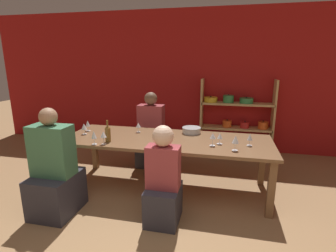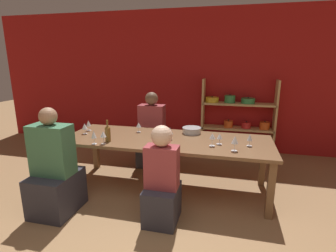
# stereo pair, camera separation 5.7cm
# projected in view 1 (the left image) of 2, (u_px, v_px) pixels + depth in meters

# --- Properties ---
(wall_back_red) EXTENTS (8.80, 0.06, 2.70)m
(wall_back_red) POSITION_uv_depth(u_px,v_px,m) (196.00, 81.00, 5.15)
(wall_back_red) COLOR #A31919
(wall_back_red) RESTS_ON ground_plane
(shelf_unit) EXTENTS (1.35, 0.30, 1.41)m
(shelf_unit) POSITION_uv_depth(u_px,v_px,m) (235.00, 124.00, 4.98)
(shelf_unit) COLOR tan
(shelf_unit) RESTS_ON ground_plane
(dining_table) EXTENTS (2.77, 1.00, 0.73)m
(dining_table) POSITION_uv_depth(u_px,v_px,m) (166.00, 144.00, 3.53)
(dining_table) COLOR brown
(dining_table) RESTS_ON ground_plane
(mixing_bowl) EXTENTS (0.27, 0.27, 0.09)m
(mixing_bowl) POSITION_uv_depth(u_px,v_px,m) (191.00, 130.00, 3.77)
(mixing_bowl) COLOR #B7BABC
(mixing_bowl) RESTS_ON dining_table
(wine_bottle_green) EXTENTS (0.07, 0.07, 0.28)m
(wine_bottle_green) POSITION_uv_depth(u_px,v_px,m) (108.00, 133.00, 3.36)
(wine_bottle_green) COLOR brown
(wine_bottle_green) RESTS_ON dining_table
(wine_glass_white_a) EXTENTS (0.08, 0.08, 0.15)m
(wine_glass_white_a) POSITION_uv_depth(u_px,v_px,m) (84.00, 127.00, 3.70)
(wine_glass_white_a) COLOR white
(wine_glass_white_a) RESTS_ON dining_table
(wine_glass_empty_a) EXTENTS (0.07, 0.07, 0.16)m
(wine_glass_empty_a) POSITION_uv_depth(u_px,v_px,m) (213.00, 136.00, 3.19)
(wine_glass_empty_a) COLOR white
(wine_glass_empty_a) RESTS_ON dining_table
(wine_glass_empty_b) EXTENTS (0.08, 0.08, 0.17)m
(wine_glass_empty_b) POSITION_uv_depth(u_px,v_px,m) (170.00, 131.00, 3.45)
(wine_glass_empty_b) COLOR white
(wine_glass_empty_b) RESTS_ON dining_table
(wine_glass_white_b) EXTENTS (0.08, 0.08, 0.17)m
(wine_glass_white_b) POSITION_uv_depth(u_px,v_px,m) (103.00, 135.00, 3.25)
(wine_glass_white_b) COLOR white
(wine_glass_white_b) RESTS_ON dining_table
(wine_glass_red_a) EXTENTS (0.07, 0.07, 0.16)m
(wine_glass_red_a) POSITION_uv_depth(u_px,v_px,m) (88.00, 124.00, 3.87)
(wine_glass_red_a) COLOR white
(wine_glass_red_a) RESTS_ON dining_table
(wine_glass_white_c) EXTENTS (0.08, 0.08, 0.18)m
(wine_glass_white_c) POSITION_uv_depth(u_px,v_px,m) (235.00, 140.00, 3.02)
(wine_glass_white_c) COLOR white
(wine_glass_white_c) RESTS_ON dining_table
(wine_glass_empty_c) EXTENTS (0.07, 0.07, 0.14)m
(wine_glass_empty_c) POSITION_uv_depth(u_px,v_px,m) (220.00, 136.00, 3.26)
(wine_glass_empty_c) COLOR white
(wine_glass_empty_c) RESTS_ON dining_table
(wine_glass_white_d) EXTENTS (0.07, 0.07, 0.15)m
(wine_glass_white_d) POSITION_uv_depth(u_px,v_px,m) (138.00, 125.00, 3.80)
(wine_glass_white_d) COLOR white
(wine_glass_white_d) RESTS_ON dining_table
(wine_glass_red_b) EXTENTS (0.07, 0.07, 0.15)m
(wine_glass_red_b) POSITION_uv_depth(u_px,v_px,m) (250.00, 137.00, 3.20)
(wine_glass_red_b) COLOR white
(wine_glass_red_b) RESTS_ON dining_table
(wine_glass_white_e) EXTENTS (0.07, 0.07, 0.17)m
(wine_glass_white_e) POSITION_uv_depth(u_px,v_px,m) (94.00, 135.00, 3.24)
(wine_glass_white_e) COLOR white
(wine_glass_white_e) RESTS_ON dining_table
(person_near_a) EXTENTS (0.35, 0.44, 1.10)m
(person_near_a) POSITION_uv_depth(u_px,v_px,m) (163.00, 186.00, 2.84)
(person_near_a) COLOR #2D2D38
(person_near_a) RESTS_ON ground_plane
(person_far_a) EXTENTS (0.42, 0.53, 1.25)m
(person_far_a) POSITION_uv_depth(u_px,v_px,m) (151.00, 139.00, 4.45)
(person_far_a) COLOR #2D2D38
(person_far_a) RESTS_ON ground_plane
(person_near_b) EXTENTS (0.46, 0.57, 1.25)m
(person_near_b) POSITION_uv_depth(u_px,v_px,m) (55.00, 176.00, 3.01)
(person_near_b) COLOR #2D2D38
(person_near_b) RESTS_ON ground_plane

